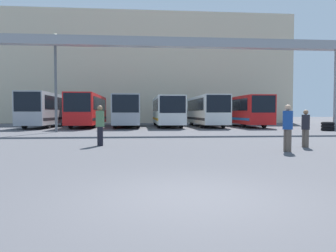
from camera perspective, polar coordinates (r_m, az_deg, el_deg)
name	(u,v)px	position (r m, az deg, el deg)	size (l,w,h in m)	color
ground_plane	(192,198)	(5.81, 4.22, -12.43)	(200.00, 200.00, 0.00)	#47474C
building_backdrop	(144,72)	(52.15, -4.13, 9.34)	(42.79, 12.00, 15.63)	beige
overhead_gantry	(151,52)	(25.41, -3.05, 12.70)	(30.60, 0.80, 7.15)	gray
bus_slot_0	(46,108)	(35.15, -20.55, 2.93)	(2.45, 10.86, 3.34)	#999EA5
bus_slot_1	(88,109)	(34.99, -13.74, 2.95)	(2.53, 12.27, 3.26)	red
bus_slot_2	(128,109)	(33.65, -7.06, 2.90)	(2.53, 10.35, 3.13)	#999EA5
bus_slot_3	(167,110)	(34.57, -0.20, 2.83)	(2.53, 11.97, 3.05)	silver
bus_slot_4	(206,109)	(34.67, 6.65, 2.90)	(2.44, 10.97, 3.15)	silver
bus_slot_5	(243,110)	(35.96, 12.99, 2.81)	(2.43, 11.45, 3.12)	red
pedestrian_near_right	(288,127)	(13.17, 20.12, -0.12)	(0.37, 0.37, 1.78)	brown
pedestrian_near_center	(100,124)	(14.85, -11.75, 0.28)	(0.37, 0.37, 1.80)	black
pedestrian_far_center	(306,127)	(15.06, 22.84, -0.23)	(0.33, 0.33, 1.60)	brown
tire_stack	(328,126)	(29.56, 26.05, -0.05)	(1.04, 1.04, 0.72)	black
lamp_post	(56,78)	(26.14, -18.97, 7.85)	(0.36, 0.36, 7.37)	#595B60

